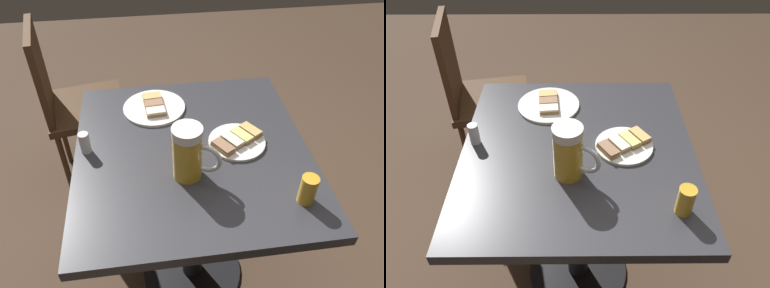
# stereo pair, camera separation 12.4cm
# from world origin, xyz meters

# --- Properties ---
(ground_plane) EXTENTS (6.00, 6.00, 0.00)m
(ground_plane) POSITION_xyz_m (0.00, 0.00, 0.00)
(ground_plane) COLOR #4C3828
(cafe_table) EXTENTS (0.77, 0.82, 0.75)m
(cafe_table) POSITION_xyz_m (0.00, 0.00, 0.60)
(cafe_table) COLOR black
(cafe_table) RESTS_ON ground_plane
(plate_near) EXTENTS (0.19, 0.19, 0.03)m
(plate_near) POSITION_xyz_m (-0.15, -0.01, 0.76)
(plate_near) COLOR white
(plate_near) RESTS_ON cafe_table
(plate_far) EXTENTS (0.23, 0.23, 0.03)m
(plate_far) POSITION_xyz_m (0.11, -0.24, 0.76)
(plate_far) COLOR white
(plate_far) RESTS_ON cafe_table
(beer_mug) EXTENTS (0.14, 0.10, 0.18)m
(beer_mug) POSITION_xyz_m (0.03, 0.12, 0.84)
(beer_mug) COLOR gold
(beer_mug) RESTS_ON cafe_table
(beer_glass_small) EXTENTS (0.05, 0.05, 0.09)m
(beer_glass_small) POSITION_xyz_m (-0.29, 0.27, 0.79)
(beer_glass_small) COLOR gold
(beer_glass_small) RESTS_ON cafe_table
(salt_shaker) EXTENTS (0.03, 0.03, 0.07)m
(salt_shaker) POSITION_xyz_m (0.35, -0.03, 0.79)
(salt_shaker) COLOR silver
(salt_shaker) RESTS_ON cafe_table
(cafe_chair) EXTENTS (0.44, 0.44, 0.91)m
(cafe_chair) POSITION_xyz_m (0.51, -0.69, 0.53)
(cafe_chair) COLOR #472D19
(cafe_chair) RESTS_ON ground_plane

